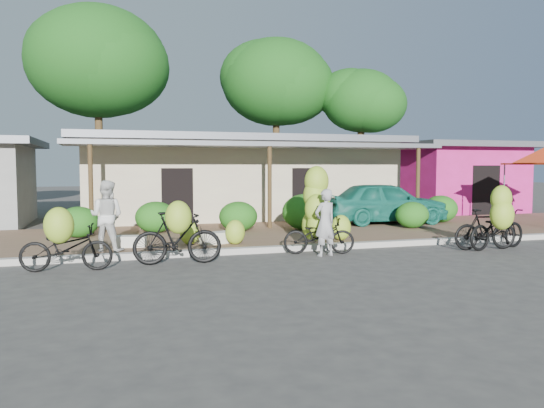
{
  "coord_description": "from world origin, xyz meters",
  "views": [
    {
      "loc": [
        -5.05,
        -10.65,
        2.17
      ],
      "look_at": [
        -1.09,
        2.28,
        1.2
      ],
      "focal_mm": 35.0,
      "sensor_mm": 36.0,
      "label": 1
    }
  ],
  "objects_px": {
    "bike_far_left": "(65,245)",
    "bike_far_right": "(497,229)",
    "vendor": "(325,223)",
    "bike_center": "(317,218)",
    "bike_left": "(178,236)",
    "bystander": "(107,216)",
    "bike_right": "(490,223)",
    "sack_near": "(216,238)",
    "tree_near_right": "(357,99)",
    "tree_center_right": "(272,81)",
    "tree_far_center": "(93,60)",
    "teal_van": "(385,202)",
    "sack_far": "(131,241)"
  },
  "relations": [
    {
      "from": "bike_far_left",
      "to": "bike_far_right",
      "type": "distance_m",
      "value": 10.55
    },
    {
      "from": "vendor",
      "to": "bike_center",
      "type": "bearing_deg",
      "value": -109.88
    },
    {
      "from": "bike_left",
      "to": "bystander",
      "type": "height_order",
      "value": "bystander"
    },
    {
      "from": "bike_right",
      "to": "vendor",
      "type": "relative_size",
      "value": 1.11
    },
    {
      "from": "vendor",
      "to": "sack_near",
      "type": "bearing_deg",
      "value": -57.15
    },
    {
      "from": "vendor",
      "to": "bystander",
      "type": "height_order",
      "value": "bystander"
    },
    {
      "from": "tree_near_right",
      "to": "bike_center",
      "type": "height_order",
      "value": "tree_near_right"
    },
    {
      "from": "tree_center_right",
      "to": "bike_far_left",
      "type": "distance_m",
      "value": 19.29
    },
    {
      "from": "tree_far_center",
      "to": "sack_near",
      "type": "relative_size",
      "value": 11.37
    },
    {
      "from": "tree_center_right",
      "to": "bike_left",
      "type": "relative_size",
      "value": 4.5
    },
    {
      "from": "sack_near",
      "to": "bystander",
      "type": "height_order",
      "value": "bystander"
    },
    {
      "from": "tree_near_right",
      "to": "vendor",
      "type": "bearing_deg",
      "value": -118.79
    },
    {
      "from": "tree_near_right",
      "to": "teal_van",
      "type": "bearing_deg",
      "value": -109.5
    },
    {
      "from": "bike_right",
      "to": "bystander",
      "type": "height_order",
      "value": "bystander"
    },
    {
      "from": "bike_center",
      "to": "bike_far_right",
      "type": "xyz_separation_m",
      "value": [
        4.67,
        -0.93,
        -0.35
      ]
    },
    {
      "from": "sack_near",
      "to": "bike_far_left",
      "type": "bearing_deg",
      "value": -147.81
    },
    {
      "from": "tree_center_right",
      "to": "bike_center",
      "type": "distance_m",
      "value": 16.37
    },
    {
      "from": "bike_center",
      "to": "teal_van",
      "type": "xyz_separation_m",
      "value": [
        4.4,
        4.51,
        -0.0
      ]
    },
    {
      "from": "tree_center_right",
      "to": "bystander",
      "type": "xyz_separation_m",
      "value": [
        -8.46,
        -14.01,
        -5.73
      ]
    },
    {
      "from": "bike_right",
      "to": "bike_far_right",
      "type": "relative_size",
      "value": 0.86
    },
    {
      "from": "sack_far",
      "to": "teal_van",
      "type": "height_order",
      "value": "teal_van"
    },
    {
      "from": "bike_far_right",
      "to": "bystander",
      "type": "distance_m",
      "value": 9.92
    },
    {
      "from": "vendor",
      "to": "bystander",
      "type": "distance_m",
      "value": 5.25
    },
    {
      "from": "tree_center_right",
      "to": "bike_center",
      "type": "relative_size",
      "value": 4.09
    },
    {
      "from": "sack_far",
      "to": "vendor",
      "type": "xyz_separation_m",
      "value": [
        4.46,
        -2.06,
        0.55
      ]
    },
    {
      "from": "bike_far_right",
      "to": "teal_van",
      "type": "xyz_separation_m",
      "value": [
        -0.26,
        5.43,
        0.35
      ]
    },
    {
      "from": "sack_near",
      "to": "tree_far_center",
      "type": "bearing_deg",
      "value": 104.24
    },
    {
      "from": "bike_far_left",
      "to": "bike_far_right",
      "type": "relative_size",
      "value": 0.91
    },
    {
      "from": "tree_center_right",
      "to": "bike_far_left",
      "type": "xyz_separation_m",
      "value": [
        -9.26,
        -15.76,
        -6.14
      ]
    },
    {
      "from": "bike_left",
      "to": "vendor",
      "type": "relative_size",
      "value": 1.22
    },
    {
      "from": "vendor",
      "to": "tree_far_center",
      "type": "bearing_deg",
      "value": -85.52
    },
    {
      "from": "bike_left",
      "to": "teal_van",
      "type": "distance_m",
      "value": 9.55
    },
    {
      "from": "teal_van",
      "to": "tree_center_right",
      "type": "bearing_deg",
      "value": 9.38
    },
    {
      "from": "tree_far_center",
      "to": "teal_van",
      "type": "relative_size",
      "value": 2.19
    },
    {
      "from": "tree_center_right",
      "to": "teal_van",
      "type": "relative_size",
      "value": 2.02
    },
    {
      "from": "bike_center",
      "to": "sack_near",
      "type": "xyz_separation_m",
      "value": [
        -2.31,
        1.4,
        -0.61
      ]
    },
    {
      "from": "tree_far_center",
      "to": "bike_far_right",
      "type": "distance_m",
      "value": 19.63
    },
    {
      "from": "bike_far_left",
      "to": "bike_center",
      "type": "bearing_deg",
      "value": -75.47
    },
    {
      "from": "tree_far_center",
      "to": "bike_far_right",
      "type": "bearing_deg",
      "value": -56.17
    },
    {
      "from": "tree_center_right",
      "to": "tree_near_right",
      "type": "distance_m",
      "value": 4.6
    },
    {
      "from": "bike_far_right",
      "to": "sack_near",
      "type": "distance_m",
      "value": 7.36
    },
    {
      "from": "tree_far_center",
      "to": "sack_far",
      "type": "height_order",
      "value": "tree_far_center"
    },
    {
      "from": "bike_far_left",
      "to": "bike_far_right",
      "type": "xyz_separation_m",
      "value": [
        10.55,
        -0.08,
        -0.04
      ]
    },
    {
      "from": "tree_center_right",
      "to": "bike_right",
      "type": "xyz_separation_m",
      "value": [
        0.91,
        -16.04,
        -5.99
      ]
    },
    {
      "from": "bike_far_left",
      "to": "sack_near",
      "type": "xyz_separation_m",
      "value": [
        3.57,
        2.24,
        -0.29
      ]
    },
    {
      "from": "bike_center",
      "to": "tree_far_center",
      "type": "bearing_deg",
      "value": 36.25
    },
    {
      "from": "sack_far",
      "to": "tree_far_center",
      "type": "bearing_deg",
      "value": 94.91
    },
    {
      "from": "bike_left",
      "to": "sack_near",
      "type": "distance_m",
      "value": 2.5
    },
    {
      "from": "tree_near_right",
      "to": "sack_far",
      "type": "distance_m",
      "value": 17.36
    },
    {
      "from": "bike_far_left",
      "to": "sack_far",
      "type": "relative_size",
      "value": 2.55
    }
  ]
}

